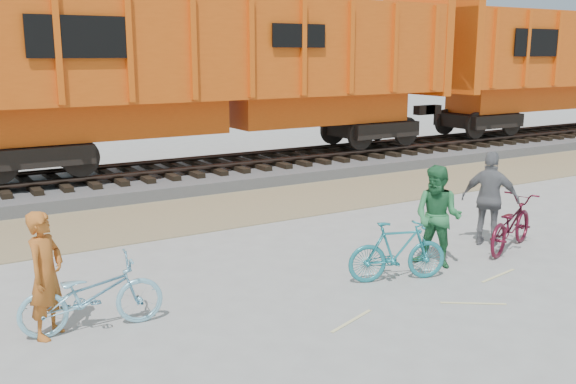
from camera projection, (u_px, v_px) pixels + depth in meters
name	position (u px, v px, depth m)	size (l,w,h in m)	color
ground	(373.00, 288.00, 9.48)	(120.00, 120.00, 0.00)	#9E9E99
gravel_strip	(215.00, 211.00, 14.07)	(120.00, 3.00, 0.02)	#98885E
ballast_bed	(159.00, 179.00, 16.96)	(120.00, 4.00, 0.30)	slate
track	(159.00, 167.00, 16.89)	(120.00, 2.60, 0.24)	black
hopper_car_center	(224.00, 68.00, 17.35)	(14.00, 3.13, 4.65)	black
hopper_car_right	(572.00, 63.00, 24.97)	(14.00, 3.13, 4.65)	black
bicycle_blue	(92.00, 295.00, 7.95)	(0.61, 1.76, 0.92)	#84C4DD
bicycle_teal	(397.00, 251.00, 9.69)	(0.44, 1.55, 0.93)	teal
bicycle_maroon	(511.00, 224.00, 11.22)	(0.63, 1.79, 0.94)	#510F20
person_solo	(46.00, 275.00, 7.71)	(0.57, 0.38, 1.57)	#AD591E
person_man	(438.00, 217.00, 10.29)	(0.80, 0.63, 1.65)	#296E3E
person_woman	(490.00, 199.00, 11.43)	(1.00, 0.42, 1.71)	slate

